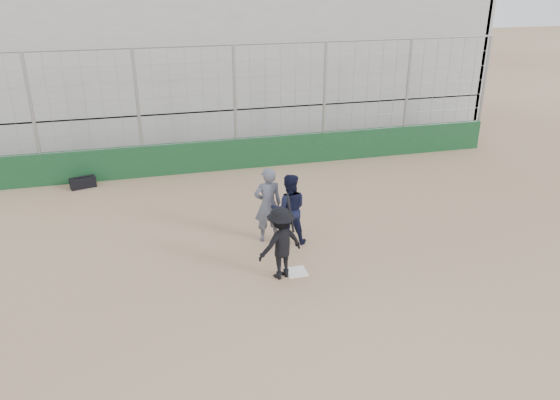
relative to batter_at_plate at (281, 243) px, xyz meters
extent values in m
plane|color=#816046|center=(0.37, 0.06, -0.80)|extent=(90.00, 90.00, 0.00)
cube|color=white|center=(0.37, 0.06, -0.79)|extent=(0.44, 0.44, 0.02)
cube|color=#11371C|center=(0.37, 7.06, -0.30)|extent=(18.00, 0.25, 1.00)
cylinder|color=gray|center=(0.37, 7.06, 1.20)|extent=(0.10, 0.10, 4.00)
cylinder|color=gray|center=(9.37, 7.06, 1.20)|extent=(0.10, 0.10, 4.00)
cylinder|color=gray|center=(0.37, 7.06, 3.20)|extent=(18.00, 0.07, 0.07)
cube|color=gray|center=(0.37, 12.01, 0.00)|extent=(20.00, 6.70, 1.60)
cube|color=gray|center=(0.37, 12.01, 2.90)|extent=(20.00, 6.70, 4.20)
cube|color=gray|center=(10.37, 12.01, 2.10)|extent=(0.25, 6.70, 6.10)
imported|color=black|center=(0.00, 0.00, 0.00)|extent=(1.17, 0.90, 1.60)
cylinder|color=black|center=(0.25, 0.15, 0.61)|extent=(0.07, 0.57, 0.71)
imported|color=black|center=(0.58, 1.42, -0.22)|extent=(0.96, 0.80, 1.17)
sphere|color=maroon|center=(0.58, 1.42, 0.25)|extent=(0.28, 0.28, 0.28)
imported|color=#494F5D|center=(0.14, 1.73, 0.04)|extent=(0.68, 0.45, 1.68)
cube|color=black|center=(-4.48, 6.53, -0.64)|extent=(0.80, 0.50, 0.32)
cylinder|color=black|center=(-4.48, 6.53, -0.47)|extent=(0.48, 0.16, 0.04)
camera|label=1|loc=(-2.63, -9.89, 5.36)|focal=35.00mm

